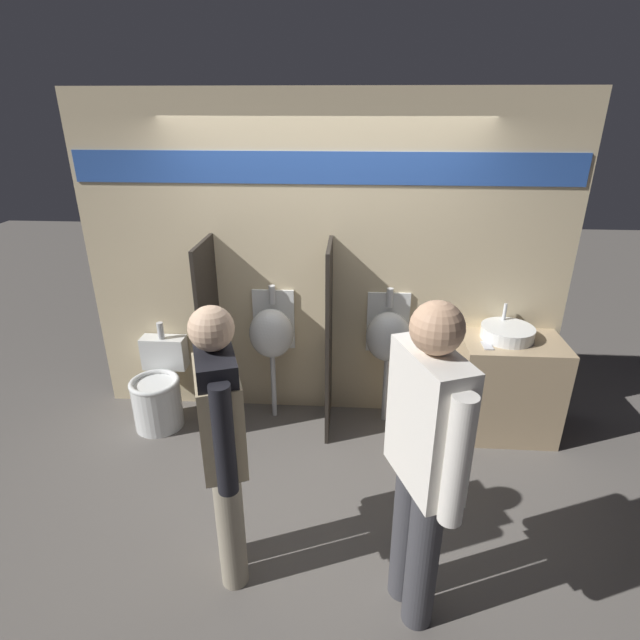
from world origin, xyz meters
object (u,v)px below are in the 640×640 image
Objects in this scene: person_with_lanyard at (424,459)px; urinal_far at (388,336)px; sink_basin at (507,332)px; cell_phone at (487,346)px; toilet at (159,393)px; person_in_vest at (221,433)px; urinal_near_counter at (272,333)px.

urinal_far is at bearing -19.22° from person_with_lanyard.
cell_phone is at bearing -140.34° from sink_basin.
urinal_far reaches higher than toilet.
urinal_far is at bearing -50.56° from person_in_vest.
sink_basin reaches higher than toilet.
person_with_lanyard reaches higher than person_in_vest.
cell_phone reaches higher than toilet.
urinal_near_counter is 1.64m from person_in_vest.
person_in_vest is at bearing -56.23° from toilet.
person_with_lanyard is at bearing -116.90° from sink_basin.
cell_phone is 1.74m from urinal_near_counter.
cell_phone is (-0.19, -0.16, -0.05)m from sink_basin.
toilet is at bearing 30.14° from person_with_lanyard.
cell_phone is 0.12× the size of urinal_near_counter.
person_in_vest is (-1.73, -1.42, 0.14)m from cell_phone.
toilet is (-2.89, -0.12, -0.61)m from sink_basin.
person_with_lanyard reaches higher than urinal_near_counter.
person_with_lanyard reaches higher than cell_phone.
person_with_lanyard reaches higher than toilet.
urinal_near_counter is 1.40× the size of toilet.
person_in_vest reaches higher than toilet.
urinal_near_counter is at bearing 178.27° from sink_basin.
urinal_far is at bearing 5.22° from toilet.
urinal_near_counter is at bearing 10.35° from toilet.
person_with_lanyard is (1.03, -1.80, 0.20)m from urinal_near_counter.
cell_phone is 0.16× the size of toilet.
cell_phone is 0.78m from urinal_far.
cell_phone is 2.76m from toilet.
sink_basin is 2.96m from toilet.
urinal_near_counter and urinal_far have the same top height.
sink_basin is 0.35× the size of urinal_near_counter.
person_with_lanyard reaches higher than sink_basin.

